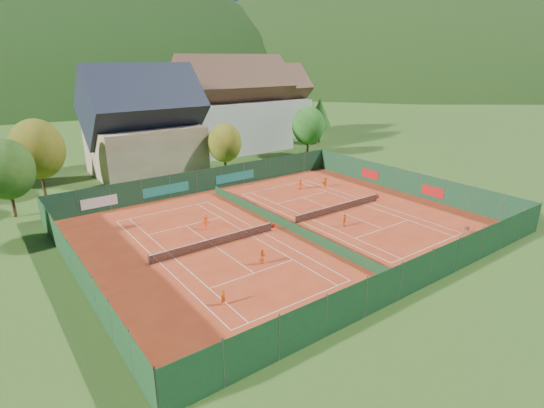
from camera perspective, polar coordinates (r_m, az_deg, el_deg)
The scene contains 31 objects.
ground at distance 44.06m, azimuth 1.54°, elevation -3.17°, with size 600.00×600.00×0.00m, color #2E541A.
clay_pad at distance 44.06m, azimuth 1.54°, elevation -3.14°, with size 40.00×32.00×0.01m, color #B3381A.
court_markings_left at distance 40.04m, azimuth -7.59°, elevation -5.68°, with size 11.03×23.83×0.00m.
court_markings_right at distance 49.05m, azimuth 8.95°, elevation -1.00°, with size 11.03×23.83×0.00m.
tennis_net_left at distance 39.91m, azimuth -7.43°, elevation -4.98°, with size 13.30×0.10×1.02m.
tennis_net_right at distance 48.99m, azimuth 9.11°, elevation -0.41°, with size 13.30×0.10×1.02m.
court_divider at distance 43.87m, azimuth 1.55°, elevation -2.54°, with size 0.03×28.80×1.00m.
fence_north at distance 56.17m, azimuth -8.87°, elevation 3.18°, with size 40.00×0.10×3.00m.
fence_south at distance 33.48m, azimuth 18.80°, elevation -9.00°, with size 40.00×0.04×3.00m.
fence_west at distance 35.92m, azimuth -24.82°, elevation -7.82°, with size 0.04×32.00×3.00m.
fence_east at distance 57.44m, azimuth 17.52°, elevation 2.88°, with size 0.09×32.00×3.00m.
chalet at distance 66.71m, azimuth -16.78°, elevation 9.66°, with size 16.20×12.00×16.00m.
hotel_block_a at distance 80.10m, azimuth -5.30°, elevation 12.40°, with size 21.60×11.00×17.25m.
hotel_block_b at distance 94.51m, azimuth -0.42°, elevation 13.04°, with size 17.28×10.00×15.50m.
tree_west_front at distance 53.44m, azimuth -32.17°, elevation 3.96°, with size 5.72×5.72×8.69m.
tree_west_mid at distance 59.53m, azimuth -29.04°, elevation 6.46°, with size 6.44×6.44×9.78m.
tree_center at distance 63.56m, azimuth -6.39°, elevation 8.17°, with size 5.01×5.01×7.60m.
tree_east_front at distance 75.42m, azimuth 4.89°, elevation 10.46°, with size 5.72×5.72×8.69m.
tree_east_mid at distance 87.84m, azimuth 6.45°, elevation 12.08°, with size 5.04×5.04×9.00m.
tree_east_back at distance 88.95m, azimuth -1.01°, elevation 12.73°, with size 7.15×7.15×10.86m.
mountain_backdrop at distance 276.77m, azimuth -24.45°, elevation 5.70°, with size 820.00×530.00×242.00m.
ball_hopper at distance 46.47m, azimuth 24.70°, elevation -3.04°, with size 0.34×0.34×0.80m.
loose_ball_0 at distance 33.70m, azimuth -6.78°, elevation -10.67°, with size 0.07×0.07×0.07m, color #CCD833.
loose_ball_1 at distance 41.62m, azimuth 13.42°, elevation -5.03°, with size 0.07×0.07×0.07m, color #CCD833.
loose_ball_2 at distance 47.94m, azimuth -2.55°, elevation -1.22°, with size 0.07×0.07×0.07m, color #CCD833.
player_left_near at distance 30.91m, azimuth -6.58°, elevation -12.34°, with size 0.46×0.30×1.27m, color orange.
player_left_mid at distance 36.14m, azimuth -1.26°, elevation -7.12°, with size 0.70×0.55×1.44m, color orange.
player_left_far at distance 43.78m, azimuth -8.98°, elevation -2.43°, with size 1.01×0.58×1.56m, color #FD4E16.
player_right_near at distance 44.65m, azimuth 9.70°, elevation -2.16°, with size 0.81×0.34×1.38m, color orange.
player_right_far_a at distance 56.56m, azimuth 3.76°, elevation 2.66°, with size 0.67×0.44×1.37m, color #E64D14.
player_right_far_b at distance 57.72m, azimuth 7.13°, elevation 2.94°, with size 1.37×0.44×1.48m, color orange.
Camera 1 is at (-25.07, -32.14, 16.73)m, focal length 28.00 mm.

